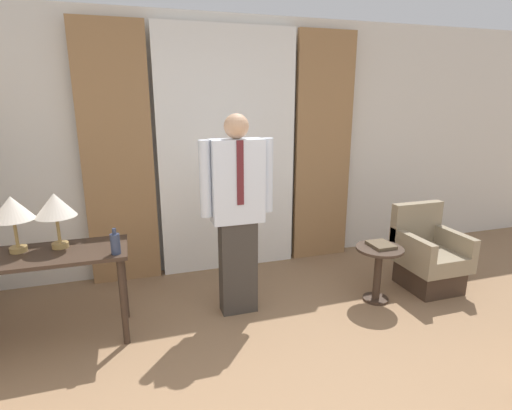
# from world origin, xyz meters

# --- Properties ---
(wall_back) EXTENTS (10.00, 0.06, 2.70)m
(wall_back) POSITION_xyz_m (0.00, 3.02, 1.35)
(wall_back) COLOR silver
(wall_back) RESTS_ON ground_plane
(curtain_sheer_center) EXTENTS (1.48, 0.06, 2.58)m
(curtain_sheer_center) POSITION_xyz_m (0.00, 2.89, 1.29)
(curtain_sheer_center) COLOR white
(curtain_sheer_center) RESTS_ON ground_plane
(curtain_drape_left) EXTENTS (0.68, 0.06, 2.58)m
(curtain_drape_left) POSITION_xyz_m (-1.12, 2.89, 1.29)
(curtain_drape_left) COLOR #997047
(curtain_drape_left) RESTS_ON ground_plane
(curtain_drape_right) EXTENTS (0.68, 0.06, 2.58)m
(curtain_drape_right) POSITION_xyz_m (1.12, 2.89, 1.29)
(curtain_drape_right) COLOR #997047
(curtain_drape_right) RESTS_ON ground_plane
(desk) EXTENTS (1.28, 0.52, 0.75)m
(desk) POSITION_xyz_m (-1.72, 1.88, 0.63)
(desk) COLOR #38281E
(desk) RESTS_ON ground_plane
(table_lamp_left) EXTENTS (0.30, 0.30, 0.43)m
(table_lamp_left) POSITION_xyz_m (-1.86, 1.98, 1.07)
(table_lamp_left) COLOR #9E7F47
(table_lamp_left) RESTS_ON desk
(table_lamp_right) EXTENTS (0.30, 0.30, 0.43)m
(table_lamp_right) POSITION_xyz_m (-1.58, 1.98, 1.07)
(table_lamp_right) COLOR #9E7F47
(table_lamp_right) RESTS_ON desk
(bottle_near_edge) EXTENTS (0.07, 0.07, 0.20)m
(bottle_near_edge) POSITION_xyz_m (-1.16, 1.71, 0.83)
(bottle_near_edge) COLOR #2D3851
(bottle_near_edge) RESTS_ON desk
(person) EXTENTS (0.63, 0.21, 1.75)m
(person) POSITION_xyz_m (-0.17, 1.90, 0.95)
(person) COLOR #38332D
(person) RESTS_ON ground_plane
(armchair) EXTENTS (0.56, 0.61, 0.83)m
(armchair) POSITION_xyz_m (1.78, 1.79, 0.31)
(armchair) COLOR #38281E
(armchair) RESTS_ON ground_plane
(side_table) EXTENTS (0.43, 0.43, 0.53)m
(side_table) POSITION_xyz_m (1.13, 1.69, 0.36)
(side_table) COLOR #38281E
(side_table) RESTS_ON ground_plane
(book) EXTENTS (0.20, 0.23, 0.03)m
(book) POSITION_xyz_m (1.15, 1.71, 0.55)
(book) COLOR brown
(book) RESTS_ON side_table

